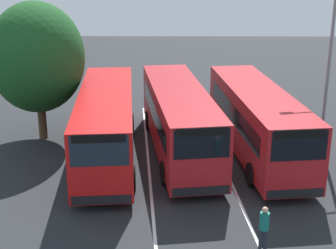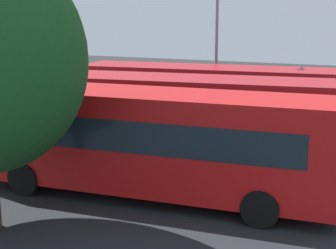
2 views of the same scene
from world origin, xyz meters
The scene contains 9 objects.
ground_plane centered at (0.00, 0.00, 0.00)m, with size 76.93×76.93×0.00m, color #232628.
bus_far_left centered at (0.07, -3.71, 1.78)m, with size 11.51×3.42×3.22m.
bus_center_left centered at (-0.68, -0.24, 1.78)m, with size 11.57×4.06×3.22m.
bus_center_right centered at (-0.52, 3.55, 1.78)m, with size 11.55×3.78×3.22m.
pedestrian centered at (8.08, 2.46, 0.93)m, with size 0.40×0.40×1.59m.
street_lamp centered at (-1.52, 6.85, 4.71)m, with size 0.74×2.61×8.19m.
depot_tree centered at (-2.59, -7.49, 4.39)m, with size 5.39×4.85×7.23m.
lane_stripe_outer_left centered at (0.00, -1.76, 0.00)m, with size 16.54×0.12×0.01m, color silver.
lane_stripe_inner_left centered at (0.00, 1.76, 0.00)m, with size 16.54×0.12×0.01m, color silver.
Camera 1 is at (22.59, -0.54, 9.32)m, focal length 53.50 mm.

